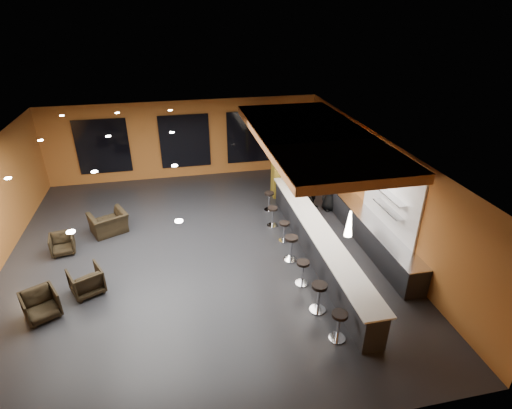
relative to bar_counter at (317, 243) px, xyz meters
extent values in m
cube|color=black|center=(-3.65, 1.00, -0.55)|extent=(12.00, 13.00, 0.10)
cube|color=black|center=(-3.65, 1.00, 3.05)|extent=(12.00, 13.00, 0.10)
cube|color=#9C5823|center=(-3.65, 7.55, 1.25)|extent=(12.00, 0.10, 3.50)
cube|color=#9C5823|center=(-3.65, -5.55, 1.25)|extent=(12.00, 0.10, 3.50)
cube|color=#9C5823|center=(2.40, 1.00, 1.25)|extent=(0.10, 13.00, 3.50)
cube|color=#B86C35|center=(0.35, 2.00, 2.86)|extent=(3.60, 8.00, 0.28)
cube|color=black|center=(-7.15, 7.44, 1.20)|extent=(2.20, 0.06, 2.40)
cube|color=black|center=(-3.65, 7.44, 1.20)|extent=(2.20, 0.06, 2.40)
cube|color=black|center=(-0.65, 7.44, 1.20)|extent=(2.20, 0.06, 2.40)
cube|color=white|center=(2.31, 0.00, 1.50)|extent=(0.06, 3.20, 2.40)
cube|color=black|center=(0.00, 0.00, 0.00)|extent=(0.60, 8.00, 1.00)
cube|color=white|center=(0.00, 0.00, 0.52)|extent=(0.78, 8.10, 0.05)
cube|color=black|center=(2.00, 0.50, -0.07)|extent=(0.70, 6.00, 0.86)
cube|color=silver|center=(2.00, 0.50, 0.39)|extent=(0.72, 6.00, 0.03)
cube|color=silver|center=(2.17, -0.20, 1.10)|extent=(0.30, 1.50, 0.03)
cube|color=silver|center=(2.17, -0.20, 1.55)|extent=(0.30, 1.50, 0.03)
cube|color=olive|center=(0.00, 4.60, 1.25)|extent=(0.60, 0.60, 3.50)
cone|color=white|center=(0.00, -2.00, 1.85)|extent=(0.20, 0.20, 0.70)
cone|color=white|center=(0.00, 0.50, 1.85)|extent=(0.20, 0.20, 0.70)
cone|color=white|center=(0.00, 3.00, 1.85)|extent=(0.20, 0.20, 0.70)
imported|color=black|center=(0.58, 2.88, 0.30)|extent=(0.65, 0.50, 1.59)
imported|color=black|center=(1.02, 3.23, 0.30)|extent=(0.92, 0.80, 1.61)
imported|color=black|center=(1.60, 2.96, 0.29)|extent=(0.81, 0.56, 1.58)
imported|color=black|center=(-7.85, -1.11, -0.12)|extent=(1.10, 1.11, 0.75)
imported|color=black|center=(-6.86, -0.32, -0.12)|extent=(1.10, 1.11, 0.76)
imported|color=black|center=(-7.95, 1.91, -0.17)|extent=(0.83, 0.85, 0.67)
imported|color=black|center=(-6.62, 2.93, -0.12)|extent=(1.50, 1.43, 0.76)
cylinder|color=silver|center=(-0.67, -3.42, -0.48)|extent=(0.41, 0.41, 0.03)
cylinder|color=silver|center=(-0.67, -3.42, -0.12)|extent=(0.07, 0.07, 0.71)
cylinder|color=black|center=(-0.67, -3.42, 0.26)|extent=(0.39, 0.39, 0.08)
cylinder|color=silver|center=(-0.80, -2.37, -0.48)|extent=(0.43, 0.43, 0.03)
cylinder|color=silver|center=(-0.80, -2.37, -0.10)|extent=(0.08, 0.08, 0.75)
cylinder|color=black|center=(-0.80, -2.37, 0.31)|extent=(0.41, 0.41, 0.09)
cylinder|color=silver|center=(-0.86, -1.21, -0.49)|extent=(0.39, 0.39, 0.03)
cylinder|color=silver|center=(-0.86, -1.21, -0.14)|extent=(0.07, 0.07, 0.68)
cylinder|color=black|center=(-0.86, -1.21, 0.23)|extent=(0.37, 0.37, 0.08)
cylinder|color=silver|center=(-0.85, 0.00, -0.48)|extent=(0.43, 0.43, 0.03)
cylinder|color=silver|center=(-0.85, 0.00, -0.11)|extent=(0.07, 0.07, 0.75)
cylinder|color=black|center=(-0.85, 0.00, 0.30)|extent=(0.41, 0.41, 0.09)
cylinder|color=silver|center=(-0.75, 1.13, -0.49)|extent=(0.36, 0.36, 0.03)
cylinder|color=silver|center=(-0.75, 1.13, -0.17)|extent=(0.06, 0.06, 0.63)
cylinder|color=black|center=(-0.75, 1.13, 0.18)|extent=(0.34, 0.34, 0.07)
cylinder|color=silver|center=(-0.89, 2.20, -0.49)|extent=(0.38, 0.38, 0.03)
cylinder|color=silver|center=(-0.89, 2.20, -0.15)|extent=(0.07, 0.07, 0.67)
cylinder|color=black|center=(-0.89, 2.20, 0.21)|extent=(0.36, 0.36, 0.08)
cylinder|color=silver|center=(-0.73, 3.40, -0.49)|extent=(0.38, 0.38, 0.03)
cylinder|color=silver|center=(-0.73, 3.40, -0.15)|extent=(0.07, 0.07, 0.67)
cylinder|color=black|center=(-0.73, 3.40, 0.22)|extent=(0.36, 0.36, 0.08)
camera|label=1|loc=(-4.07, -9.99, 6.85)|focal=28.00mm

